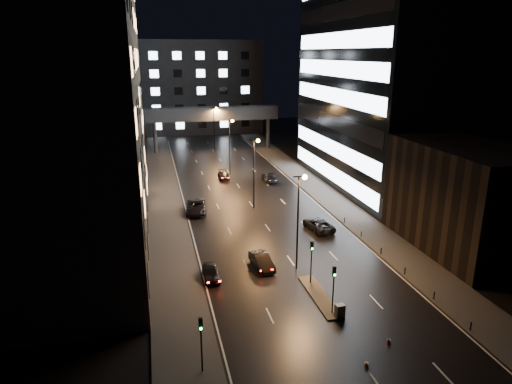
{
  "coord_description": "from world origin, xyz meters",
  "views": [
    {
      "loc": [
        -13.96,
        -33.21,
        21.63
      ],
      "look_at": [
        -0.85,
        23.0,
        4.0
      ],
      "focal_mm": 32.0,
      "sensor_mm": 36.0,
      "label": 1
    }
  ],
  "objects_px": {
    "car_away_c": "(196,207)",
    "car_toward_a": "(318,224)",
    "car_toward_b": "(270,177)",
    "car_away_b": "(262,261)",
    "car_away_d": "(224,175)",
    "car_away_a": "(211,273)",
    "utility_cabinet": "(340,311)"
  },
  "relations": [
    {
      "from": "car_away_b",
      "to": "car_away_c",
      "type": "relative_size",
      "value": 0.77
    },
    {
      "from": "car_toward_a",
      "to": "utility_cabinet",
      "type": "bearing_deg",
      "value": 66.93
    },
    {
      "from": "car_toward_b",
      "to": "car_away_d",
      "type": "bearing_deg",
      "value": -22.35
    },
    {
      "from": "car_away_b",
      "to": "car_away_d",
      "type": "height_order",
      "value": "car_away_b"
    },
    {
      "from": "car_away_a",
      "to": "car_away_c",
      "type": "bearing_deg",
      "value": 88.92
    },
    {
      "from": "car_away_c",
      "to": "car_away_d",
      "type": "distance_m",
      "value": 18.37
    },
    {
      "from": "car_away_b",
      "to": "utility_cabinet",
      "type": "distance_m",
      "value": 11.55
    },
    {
      "from": "car_toward_b",
      "to": "utility_cabinet",
      "type": "height_order",
      "value": "car_toward_b"
    },
    {
      "from": "car_away_d",
      "to": "car_toward_a",
      "type": "relative_size",
      "value": 0.83
    },
    {
      "from": "car_away_c",
      "to": "car_toward_b",
      "type": "bearing_deg",
      "value": 48.97
    },
    {
      "from": "car_away_a",
      "to": "car_away_d",
      "type": "relative_size",
      "value": 0.88
    },
    {
      "from": "car_away_b",
      "to": "car_toward_b",
      "type": "distance_m",
      "value": 33.85
    },
    {
      "from": "car_toward_a",
      "to": "utility_cabinet",
      "type": "xyz_separation_m",
      "value": [
        -5.4,
        -19.53,
        -0.03
      ]
    },
    {
      "from": "car_away_a",
      "to": "utility_cabinet",
      "type": "height_order",
      "value": "car_away_a"
    },
    {
      "from": "car_away_d",
      "to": "car_away_c",
      "type": "bearing_deg",
      "value": -109.34
    },
    {
      "from": "car_toward_a",
      "to": "car_toward_b",
      "type": "xyz_separation_m",
      "value": [
        -0.14,
        23.74,
        0.02
      ]
    },
    {
      "from": "car_away_c",
      "to": "utility_cabinet",
      "type": "height_order",
      "value": "car_away_c"
    },
    {
      "from": "car_away_c",
      "to": "car_away_d",
      "type": "relative_size",
      "value": 1.32
    },
    {
      "from": "car_away_c",
      "to": "car_toward_a",
      "type": "distance_m",
      "value": 17.69
    },
    {
      "from": "car_away_d",
      "to": "car_toward_a",
      "type": "distance_m",
      "value": 28.32
    },
    {
      "from": "car_away_c",
      "to": "car_toward_a",
      "type": "bearing_deg",
      "value": -29.42
    },
    {
      "from": "car_away_b",
      "to": "car_toward_b",
      "type": "xyz_separation_m",
      "value": [
        9.44,
        32.5,
        0.02
      ]
    },
    {
      "from": "car_away_c",
      "to": "car_away_b",
      "type": "bearing_deg",
      "value": -69.87
    },
    {
      "from": "car_toward_a",
      "to": "car_toward_b",
      "type": "height_order",
      "value": "car_toward_b"
    },
    {
      "from": "car_away_a",
      "to": "car_toward_b",
      "type": "distance_m",
      "value": 36.89
    },
    {
      "from": "car_away_c",
      "to": "car_toward_b",
      "type": "xyz_separation_m",
      "value": [
        14.36,
        13.6,
        -0.05
      ]
    },
    {
      "from": "car_away_c",
      "to": "car_away_d",
      "type": "bearing_deg",
      "value": 74.07
    },
    {
      "from": "car_toward_a",
      "to": "utility_cabinet",
      "type": "height_order",
      "value": "car_toward_a"
    },
    {
      "from": "car_away_a",
      "to": "utility_cabinet",
      "type": "distance_m",
      "value": 13.61
    },
    {
      "from": "car_away_b",
      "to": "car_toward_a",
      "type": "relative_size",
      "value": 0.84
    },
    {
      "from": "car_toward_a",
      "to": "car_toward_b",
      "type": "bearing_deg",
      "value": -97.29
    },
    {
      "from": "utility_cabinet",
      "to": "car_toward_a",
      "type": "bearing_deg",
      "value": 67.67
    }
  ]
}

